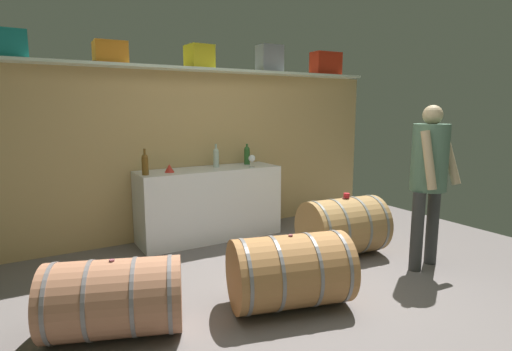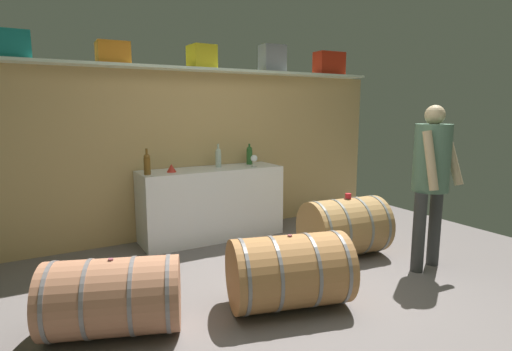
{
  "view_description": "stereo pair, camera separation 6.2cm",
  "coord_description": "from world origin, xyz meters",
  "px_view_note": "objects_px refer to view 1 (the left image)",
  "views": [
    {
      "loc": [
        -1.96,
        -2.52,
        1.6
      ],
      "look_at": [
        -0.18,
        0.49,
        1.02
      ],
      "focal_mm": 28.52,
      "sensor_mm": 36.0,
      "label": 1
    },
    {
      "loc": [
        -1.9,
        -2.55,
        1.6
      ],
      "look_at": [
        -0.18,
        0.49,
        1.02
      ],
      "focal_mm": 28.52,
      "sensor_mm": 36.0,
      "label": 2
    }
  ],
  "objects_px": {
    "toolcase_teal": "(2,44)",
    "toolcase_yellow": "(199,57)",
    "wine_bottle_clear": "(216,157)",
    "wine_glass": "(252,159)",
    "toolcase_grey": "(270,59)",
    "wine_barrel_far": "(290,271)",
    "toolcase_red": "(326,64)",
    "wine_bottle_amber": "(145,164)",
    "winemaker_pouring": "(430,170)",
    "wine_barrel_flank": "(114,298)",
    "red_funnel": "(169,168)",
    "wine_barrel_near": "(343,227)",
    "wine_bottle_green": "(247,155)",
    "work_cabinet": "(210,204)",
    "tasting_cup": "(347,196)",
    "toolcase_orange": "(110,53)"
  },
  "relations": [
    {
      "from": "toolcase_teal",
      "to": "toolcase_yellow",
      "type": "bearing_deg",
      "value": -2.46
    },
    {
      "from": "wine_bottle_clear",
      "to": "wine_glass",
      "type": "height_order",
      "value": "wine_bottle_clear"
    },
    {
      "from": "toolcase_teal",
      "to": "toolcase_grey",
      "type": "xyz_separation_m",
      "value": [
        3.01,
        0.0,
        0.04
      ]
    },
    {
      "from": "wine_barrel_far",
      "to": "toolcase_yellow",
      "type": "bearing_deg",
      "value": 100.53
    },
    {
      "from": "wine_bottle_clear",
      "to": "toolcase_teal",
      "type": "bearing_deg",
      "value": 176.9
    },
    {
      "from": "toolcase_red",
      "to": "wine_barrel_far",
      "type": "xyz_separation_m",
      "value": [
        -2.11,
        -2.15,
        -1.93
      ]
    },
    {
      "from": "toolcase_teal",
      "to": "toolcase_grey",
      "type": "distance_m",
      "value": 3.01
    },
    {
      "from": "toolcase_red",
      "to": "wine_bottle_amber",
      "type": "xyz_separation_m",
      "value": [
        -2.74,
        -0.28,
        -1.23
      ]
    },
    {
      "from": "wine_bottle_clear",
      "to": "winemaker_pouring",
      "type": "height_order",
      "value": "winemaker_pouring"
    },
    {
      "from": "wine_glass",
      "to": "wine_bottle_clear",
      "type": "bearing_deg",
      "value": 148.18
    },
    {
      "from": "wine_barrel_flank",
      "to": "toolcase_grey",
      "type": "bearing_deg",
      "value": 57.17
    },
    {
      "from": "toolcase_red",
      "to": "winemaker_pouring",
      "type": "distance_m",
      "value": 2.52
    },
    {
      "from": "red_funnel",
      "to": "wine_barrel_near",
      "type": "height_order",
      "value": "red_funnel"
    },
    {
      "from": "wine_bottle_green",
      "to": "wine_barrel_far",
      "type": "bearing_deg",
      "value": -110.18
    },
    {
      "from": "wine_bottle_clear",
      "to": "wine_barrel_flank",
      "type": "bearing_deg",
      "value": -132.69
    },
    {
      "from": "wine_bottle_clear",
      "to": "wine_bottle_amber",
      "type": "xyz_separation_m",
      "value": [
        -0.93,
        -0.16,
        -0.0
      ]
    },
    {
      "from": "toolcase_red",
      "to": "wine_bottle_green",
      "type": "xyz_separation_m",
      "value": [
        -1.36,
        -0.09,
        -1.23
      ]
    },
    {
      "from": "red_funnel",
      "to": "toolcase_grey",
      "type": "bearing_deg",
      "value": 8.65
    },
    {
      "from": "toolcase_red",
      "to": "wine_glass",
      "type": "distance_m",
      "value": 1.94
    },
    {
      "from": "toolcase_grey",
      "to": "toolcase_red",
      "type": "xyz_separation_m",
      "value": [
        0.96,
        0.0,
        -0.01
      ]
    },
    {
      "from": "wine_bottle_clear",
      "to": "toolcase_grey",
      "type": "bearing_deg",
      "value": 7.79
    },
    {
      "from": "wine_bottle_amber",
      "to": "wine_barrel_flank",
      "type": "xyz_separation_m",
      "value": [
        -0.69,
        -1.59,
        -0.72
      ]
    },
    {
      "from": "work_cabinet",
      "to": "tasting_cup",
      "type": "bearing_deg",
      "value": -50.48
    },
    {
      "from": "toolcase_orange",
      "to": "red_funnel",
      "type": "distance_m",
      "value": 1.39
    },
    {
      "from": "toolcase_teal",
      "to": "wine_bottle_green",
      "type": "height_order",
      "value": "toolcase_teal"
    },
    {
      "from": "toolcase_red",
      "to": "wine_bottle_clear",
      "type": "xyz_separation_m",
      "value": [
        -1.81,
        -0.12,
        -1.23
      ]
    },
    {
      "from": "toolcase_yellow",
      "to": "red_funnel",
      "type": "height_order",
      "value": "toolcase_yellow"
    },
    {
      "from": "toolcase_yellow",
      "to": "wine_bottle_amber",
      "type": "xyz_separation_m",
      "value": [
        -0.78,
        -0.28,
        -1.21
      ]
    },
    {
      "from": "work_cabinet",
      "to": "red_funnel",
      "type": "relative_size",
      "value": 15.87
    },
    {
      "from": "tasting_cup",
      "to": "wine_barrel_near",
      "type": "bearing_deg",
      "value": -180.0
    },
    {
      "from": "winemaker_pouring",
      "to": "wine_barrel_far",
      "type": "bearing_deg",
      "value": -7.74
    },
    {
      "from": "toolcase_orange",
      "to": "toolcase_red",
      "type": "bearing_deg",
      "value": 1.62
    },
    {
      "from": "toolcase_orange",
      "to": "tasting_cup",
      "type": "xyz_separation_m",
      "value": [
        2.1,
        -1.46,
        -1.53
      ]
    },
    {
      "from": "wine_barrel_near",
      "to": "wine_bottle_green",
      "type": "bearing_deg",
      "value": 113.89
    },
    {
      "from": "toolcase_red",
      "to": "wine_barrel_flank",
      "type": "distance_m",
      "value": 4.37
    },
    {
      "from": "wine_bottle_green",
      "to": "red_funnel",
      "type": "xyz_separation_m",
      "value": [
        -1.1,
        -0.14,
        -0.08
      ]
    },
    {
      "from": "toolcase_teal",
      "to": "wine_bottle_clear",
      "type": "xyz_separation_m",
      "value": [
        2.16,
        -0.12,
        -1.21
      ]
    },
    {
      "from": "toolcase_yellow",
      "to": "wine_bottle_green",
      "type": "relative_size",
      "value": 1.11
    },
    {
      "from": "toolcase_yellow",
      "to": "red_funnel",
      "type": "relative_size",
      "value": 2.69
    },
    {
      "from": "toolcase_yellow",
      "to": "toolcase_orange",
      "type": "bearing_deg",
      "value": 177.03
    },
    {
      "from": "wine_bottle_green",
      "to": "red_funnel",
      "type": "height_order",
      "value": "wine_bottle_green"
    },
    {
      "from": "toolcase_grey",
      "to": "red_funnel",
      "type": "xyz_separation_m",
      "value": [
        -1.49,
        -0.23,
        -1.32
      ]
    },
    {
      "from": "red_funnel",
      "to": "wine_barrel_near",
      "type": "xyz_separation_m",
      "value": [
        1.53,
        -1.24,
        -0.6
      ]
    },
    {
      "from": "wine_bottle_green",
      "to": "toolcase_red",
      "type": "bearing_deg",
      "value": 3.67
    },
    {
      "from": "tasting_cup",
      "to": "toolcase_red",
      "type": "bearing_deg",
      "value": 58.83
    },
    {
      "from": "toolcase_red",
      "to": "wine_barrel_flank",
      "type": "bearing_deg",
      "value": -148.09
    },
    {
      "from": "wine_glass",
      "to": "wine_barrel_flank",
      "type": "distance_m",
      "value": 2.6
    },
    {
      "from": "toolcase_red",
      "to": "wine_barrel_flank",
      "type": "xyz_separation_m",
      "value": [
        -3.43,
        -1.87,
        -1.95
      ]
    },
    {
      "from": "toolcase_grey",
      "to": "winemaker_pouring",
      "type": "relative_size",
      "value": 0.21
    },
    {
      "from": "work_cabinet",
      "to": "wine_bottle_green",
      "type": "distance_m",
      "value": 0.82
    }
  ]
}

